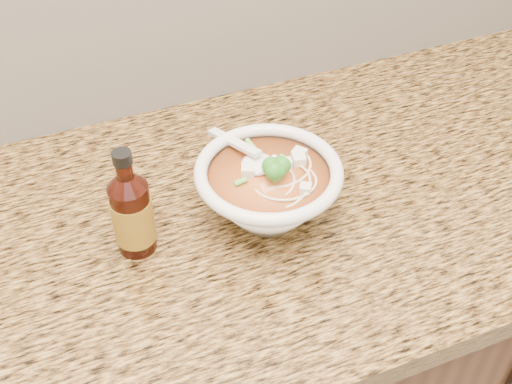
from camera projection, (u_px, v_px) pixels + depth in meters
name	position (u px, v px, depth m)	size (l,w,h in m)	color
counter_slab	(139.00, 245.00, 0.98)	(4.00, 0.68, 0.04)	olive
soup_bowl	(268.00, 191.00, 0.96)	(0.22, 0.25, 0.12)	white
hot_sauce_bottle	(132.00, 214.00, 0.91)	(0.07, 0.07, 0.18)	#401108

